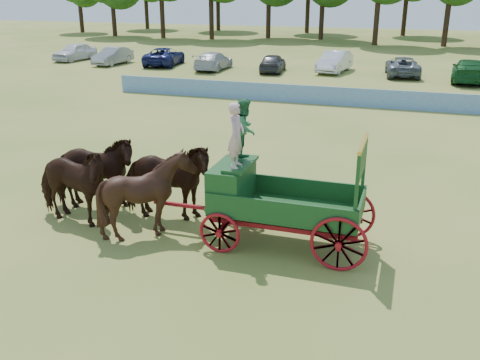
% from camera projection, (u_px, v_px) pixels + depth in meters
% --- Properties ---
extents(ground, '(160.00, 160.00, 0.00)m').
position_uv_depth(ground, '(243.00, 237.00, 14.58)').
color(ground, '#9E8D47').
rests_on(ground, ground).
extents(horse_lead_left, '(2.93, 1.61, 2.36)m').
position_uv_depth(horse_lead_left, '(71.00, 185.00, 15.02)').
color(horse_lead_left, black).
rests_on(horse_lead_left, ground).
extents(horse_lead_right, '(3.00, 1.81, 2.36)m').
position_uv_depth(horse_lead_right, '(93.00, 173.00, 16.00)').
color(horse_lead_right, black).
rests_on(horse_lead_right, ground).
extents(horse_wheel_left, '(2.28, 2.06, 2.37)m').
position_uv_depth(horse_wheel_left, '(147.00, 194.00, 14.32)').
color(horse_wheel_left, black).
rests_on(horse_wheel_left, ground).
extents(horse_wheel_right, '(2.95, 1.67, 2.36)m').
position_uv_depth(horse_wheel_right, '(165.00, 181.00, 15.30)').
color(horse_wheel_right, black).
rests_on(horse_wheel_right, ground).
extents(farm_dray, '(6.00, 2.00, 3.79)m').
position_uv_depth(farm_dray, '(259.00, 182.00, 13.81)').
color(farm_dray, '#A51018').
rests_on(farm_dray, ground).
extents(sponsor_banner, '(26.00, 0.08, 1.05)m').
position_uv_depth(sponsor_banner, '(322.00, 95.00, 30.78)').
color(sponsor_banner, '#1E63A3').
rests_on(sponsor_banner, ground).
extents(parked_cars, '(40.18, 7.23, 1.62)m').
position_uv_depth(parked_cars, '(279.00, 62.00, 42.68)').
color(parked_cars, silver).
rests_on(parked_cars, ground).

